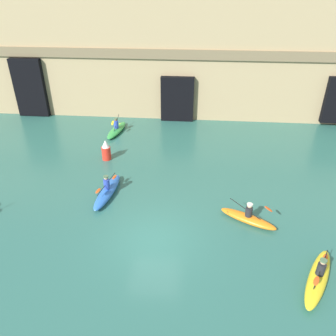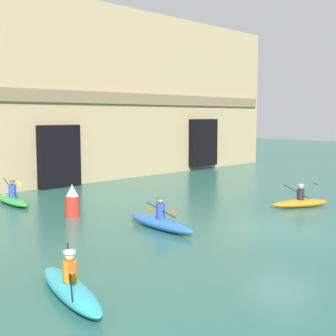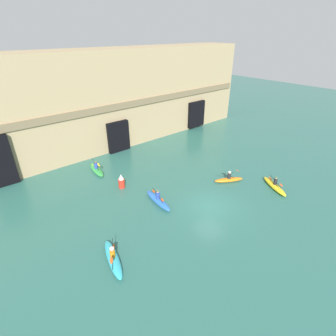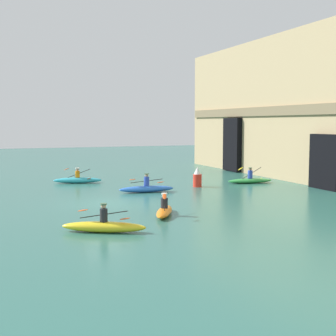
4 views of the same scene
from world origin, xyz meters
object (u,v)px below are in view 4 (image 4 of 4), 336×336
kayak_blue (147,188)px  marker_buoy (197,178)px  kayak_yellow (104,226)px  kayak_green (250,180)px  kayak_cyan (78,180)px  kayak_orange (164,211)px

kayak_blue → marker_buoy: marker_buoy is taller
kayak_blue → kayak_yellow: 11.05m
kayak_blue → kayak_yellow: size_ratio=1.07×
kayak_yellow → marker_buoy: (-10.85, 9.31, 0.38)m
kayak_yellow → marker_buoy: bearing=-103.3°
kayak_yellow → marker_buoy: 14.30m
kayak_blue → kayak_green: bearing=16.0°
kayak_blue → marker_buoy: 4.27m
kayak_cyan → marker_buoy: bearing=-19.5°
kayak_orange → kayak_yellow: bearing=-28.0°
kayak_blue → kayak_orange: size_ratio=1.29×
kayak_orange → kayak_green: size_ratio=0.81×
kayak_cyan → kayak_yellow: 16.05m
kayak_yellow → kayak_orange: bearing=-119.6°
kayak_orange → kayak_green: (-8.92, 10.24, -0.01)m
kayak_orange → kayak_green: kayak_green is taller
kayak_green → marker_buoy: bearing=12.1°
kayak_yellow → kayak_cyan: bearing=-69.6°
kayak_yellow → kayak_green: (-11.21, 13.77, -0.03)m
kayak_green → kayak_cyan: bearing=-14.2°
kayak_orange → marker_buoy: (-8.56, 5.78, 0.40)m
kayak_orange → kayak_green: 13.58m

